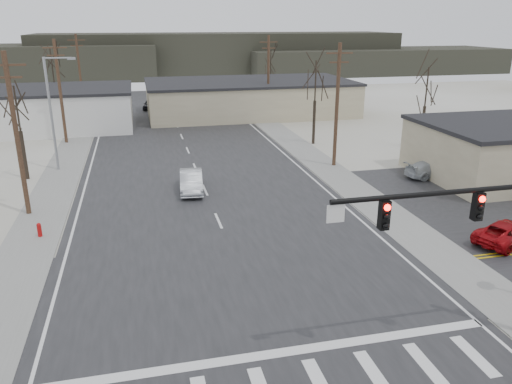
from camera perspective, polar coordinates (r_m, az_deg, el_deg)
ground at (r=23.51m, az=-1.12°, el=-10.61°), size 140.00×140.00×0.00m
main_road at (r=37.10m, az=-6.05°, el=0.68°), size 18.00×110.00×0.05m
cross_road at (r=23.50m, az=-1.12°, el=-10.57°), size 90.00×10.00×0.04m
sidewalk_left at (r=42.10m, az=-21.43°, el=1.68°), size 3.00×90.00×0.06m
sidewalk_right at (r=44.21m, az=6.83°, el=3.67°), size 3.00×90.00×0.06m
traffic_signal_mast at (r=19.65m, az=26.21°, el=-3.74°), size 8.95×0.43×7.20m
fire_hydrant at (r=30.70m, az=-23.52°, el=-3.99°), size 0.24×0.24×0.87m
building_left_far at (r=61.83m, az=-24.40°, el=8.62°), size 22.30×12.30×4.50m
building_right_far at (r=66.24m, az=-0.77°, el=10.78°), size 26.30×14.30×4.30m
upole_left_b at (r=33.41m, az=-25.71°, el=6.09°), size 2.20×0.30×10.00m
upole_left_c at (r=52.87m, az=-21.49°, el=10.77°), size 2.20×0.30×10.00m
upole_left_d at (r=72.63m, az=-19.51°, el=12.90°), size 2.20×0.30×10.00m
upole_right_a at (r=41.62m, az=9.24°, el=9.93°), size 2.20×0.30×10.00m
upole_right_b at (r=62.35m, az=1.42°, el=13.11°), size 2.20×0.30×10.00m
streetlight_main at (r=42.99m, az=-22.19°, el=8.88°), size 2.40×0.25×9.00m
tree_left_near at (r=41.42m, az=-25.61°, el=8.29°), size 3.30×3.30×7.35m
tree_right_mid at (r=49.28m, az=6.81°, el=12.25°), size 3.74×3.74×8.33m
tree_left_far at (r=66.91m, az=-22.26°, el=13.07°), size 3.96×3.96×8.82m
tree_right_far at (r=74.76m, az=1.70°, el=14.36°), size 3.52×3.52×7.84m
tree_lot at (r=49.90m, az=18.92°, el=11.05°), size 3.52×3.52×7.84m
hill_center at (r=117.79m, az=-4.05°, el=15.49°), size 80.00×18.00×9.00m
hill_right at (r=122.97m, az=13.31°, el=14.38°), size 60.00×18.00×5.50m
sedan_crossing at (r=35.82m, az=-7.42°, el=1.23°), size 1.94×4.59×1.47m
car_far_a at (r=62.61m, az=-8.51°, el=8.79°), size 2.13×4.84×1.38m
car_far_b at (r=71.26m, az=-12.01°, el=9.78°), size 2.36×4.06×1.30m
car_parked_red at (r=30.60m, az=26.77°, el=-4.18°), size 4.78×3.51×1.21m
car_parked_dark_a at (r=39.36m, az=26.36°, el=1.00°), size 4.65×2.59×1.50m
car_parked_silver at (r=41.10m, az=19.55°, el=2.44°), size 4.49×2.01×1.28m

